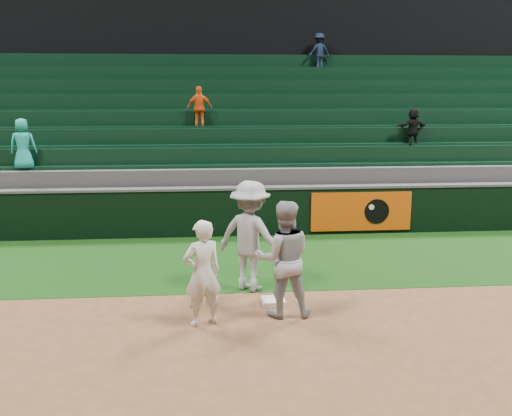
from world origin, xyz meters
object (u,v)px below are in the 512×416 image
at_px(baserunner, 284,259).
at_px(base_coach, 250,236).
at_px(first_base, 274,301).
at_px(first_baseman, 202,273).

xyz_separation_m(baserunner, base_coach, (-0.45, 1.27, 0.07)).
bearing_deg(first_base, base_coach, 114.62).
distance_m(first_base, first_baseman, 1.66).
xyz_separation_m(first_baseman, baserunner, (1.31, 0.28, 0.11)).
bearing_deg(base_coach, first_base, 147.60).
bearing_deg(first_base, baserunner, -79.22).
distance_m(first_baseman, base_coach, 1.79).
bearing_deg(base_coach, baserunner, 142.31).
xyz_separation_m(first_base, first_baseman, (-1.22, -0.79, 0.81)).
xyz_separation_m(first_baseman, base_coach, (0.87, 1.55, 0.18)).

